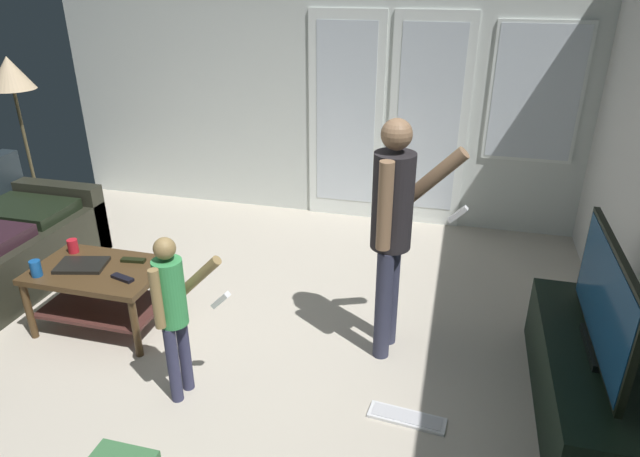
% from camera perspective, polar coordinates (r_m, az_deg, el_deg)
% --- Properties ---
extents(ground_plane, '(5.29, 5.57, 0.02)m').
position_cam_1_polar(ground_plane, '(3.73, -12.17, -14.37)').
color(ground_plane, beige).
extents(wall_back_with_doors, '(5.29, 0.09, 2.60)m').
position_cam_1_polar(wall_back_with_doors, '(5.55, 0.59, 13.88)').
color(wall_back_with_doors, silver).
rests_on(wall_back_with_doors, ground_plane).
extents(coffee_table, '(0.89, 0.58, 0.47)m').
position_cam_1_polar(coffee_table, '(4.17, -21.63, -5.35)').
color(coffee_table, '#48321B').
rests_on(coffee_table, ground_plane).
extents(tv_stand, '(0.49, 1.51, 0.43)m').
position_cam_1_polar(tv_stand, '(3.57, 25.62, -14.01)').
color(tv_stand, black).
rests_on(tv_stand, ground_plane).
extents(flat_screen_tv, '(0.08, 1.15, 0.62)m').
position_cam_1_polar(flat_screen_tv, '(3.29, 27.27, -6.66)').
color(flat_screen_tv, black).
rests_on(flat_screen_tv, tv_stand).
extents(person_adult, '(0.57, 0.43, 1.57)m').
position_cam_1_polar(person_adult, '(3.39, 7.56, 0.74)').
color(person_adult, '#34364C').
rests_on(person_adult, ground_plane).
extents(person_child, '(0.41, 0.28, 1.04)m').
position_cam_1_polar(person_child, '(3.23, -14.83, -7.68)').
color(person_child, '#333451').
rests_on(person_child, ground_plane).
extents(floor_lamp, '(0.39, 0.39, 1.65)m').
position_cam_1_polar(floor_lamp, '(5.75, -29.15, 13.15)').
color(floor_lamp, '#3B2724').
rests_on(floor_lamp, ground_plane).
extents(loose_keyboard, '(0.45, 0.17, 0.02)m').
position_cam_1_polar(loose_keyboard, '(3.37, 8.92, -18.66)').
color(loose_keyboard, white).
rests_on(loose_keyboard, ground_plane).
extents(laptop_closed, '(0.37, 0.30, 0.03)m').
position_cam_1_polar(laptop_closed, '(4.16, -23.30, -3.48)').
color(laptop_closed, black).
rests_on(laptop_closed, coffee_table).
extents(cup_near_edge, '(0.07, 0.07, 0.11)m').
position_cam_1_polar(cup_near_edge, '(4.15, -27.19, -3.67)').
color(cup_near_edge, '#165099').
rests_on(cup_near_edge, coffee_table).
extents(cup_by_laptop, '(0.07, 0.07, 0.10)m').
position_cam_1_polar(cup_by_laptop, '(4.38, -24.07, -1.66)').
color(cup_by_laptop, red).
rests_on(cup_by_laptop, coffee_table).
extents(tv_remote_black, '(0.18, 0.09, 0.02)m').
position_cam_1_polar(tv_remote_black, '(3.90, -19.66, -4.82)').
color(tv_remote_black, black).
rests_on(tv_remote_black, coffee_table).
extents(dvd_remote_slim, '(0.17, 0.07, 0.02)m').
position_cam_1_polar(dvd_remote_slim, '(4.11, -18.65, -3.11)').
color(dvd_remote_slim, black).
rests_on(dvd_remote_slim, coffee_table).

